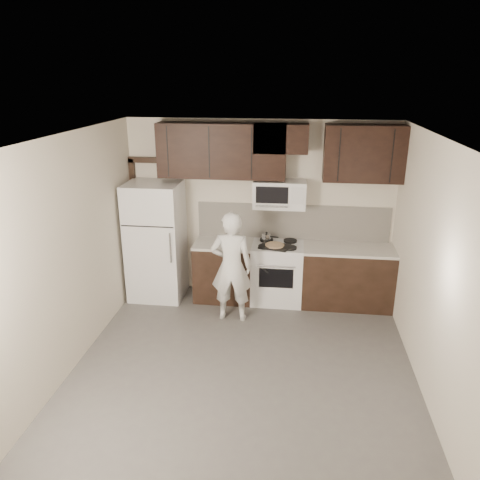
% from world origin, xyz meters
% --- Properties ---
extents(floor, '(4.50, 4.50, 0.00)m').
position_xyz_m(floor, '(0.00, 0.00, 0.00)').
color(floor, '#53504E').
rests_on(floor, ground).
extents(back_wall, '(4.00, 0.00, 4.00)m').
position_xyz_m(back_wall, '(0.00, 2.25, 1.35)').
color(back_wall, beige).
rests_on(back_wall, ground).
extents(ceiling, '(4.50, 4.50, 0.00)m').
position_xyz_m(ceiling, '(0.00, 0.00, 2.70)').
color(ceiling, white).
rests_on(ceiling, back_wall).
extents(counter_run, '(2.95, 0.64, 0.91)m').
position_xyz_m(counter_run, '(0.60, 1.94, 0.46)').
color(counter_run, black).
rests_on(counter_run, floor).
extents(stove, '(0.76, 0.66, 0.94)m').
position_xyz_m(stove, '(0.30, 1.94, 0.46)').
color(stove, silver).
rests_on(stove, floor).
extents(backsplash, '(2.90, 0.02, 0.54)m').
position_xyz_m(backsplash, '(0.50, 2.24, 1.18)').
color(backsplash, silver).
rests_on(backsplash, counter_run).
extents(upper_cabinets, '(3.48, 0.35, 0.78)m').
position_xyz_m(upper_cabinets, '(0.21, 2.08, 2.28)').
color(upper_cabinets, black).
rests_on(upper_cabinets, back_wall).
extents(microwave, '(0.76, 0.42, 0.40)m').
position_xyz_m(microwave, '(0.30, 2.06, 1.65)').
color(microwave, silver).
rests_on(microwave, upper_cabinets).
extents(refrigerator, '(0.80, 0.76, 1.80)m').
position_xyz_m(refrigerator, '(-1.55, 1.89, 0.90)').
color(refrigerator, silver).
rests_on(refrigerator, floor).
extents(door_trim, '(0.50, 0.08, 2.12)m').
position_xyz_m(door_trim, '(-1.92, 2.21, 1.25)').
color(door_trim, black).
rests_on(door_trim, floor).
extents(saucepan, '(0.26, 0.15, 0.15)m').
position_xyz_m(saucepan, '(0.12, 2.09, 0.97)').
color(saucepan, silver).
rests_on(saucepan, stove).
extents(baking_tray, '(0.48, 0.41, 0.02)m').
position_xyz_m(baking_tray, '(0.26, 1.83, 0.92)').
color(baking_tray, black).
rests_on(baking_tray, counter_run).
extents(pizza, '(0.34, 0.34, 0.02)m').
position_xyz_m(pizza, '(0.26, 1.83, 0.94)').
color(pizza, tan).
rests_on(pizza, baking_tray).
extents(person, '(0.59, 0.39, 1.58)m').
position_xyz_m(person, '(-0.31, 1.30, 0.79)').
color(person, white).
rests_on(person, floor).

